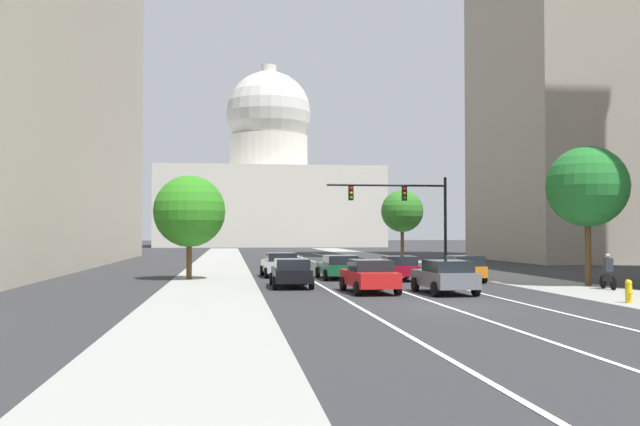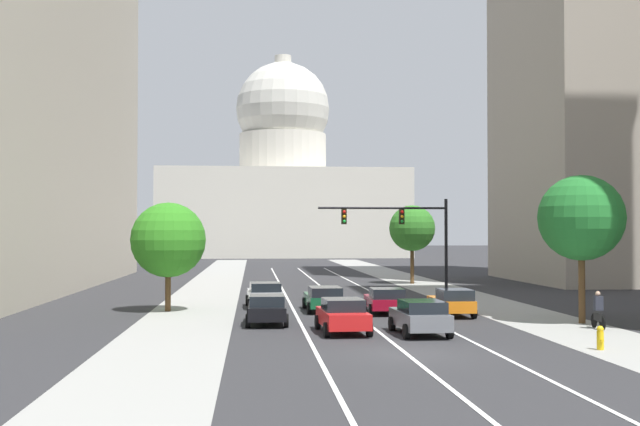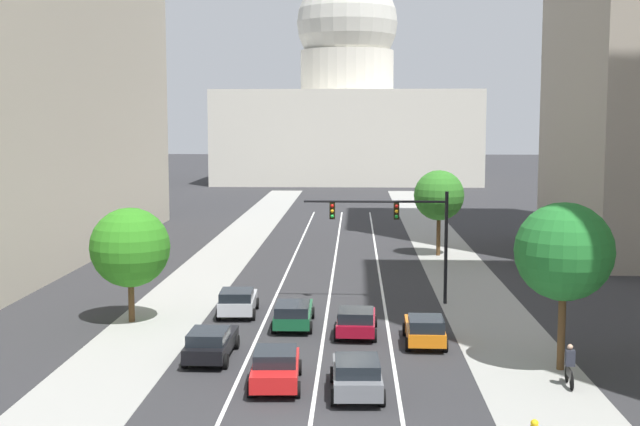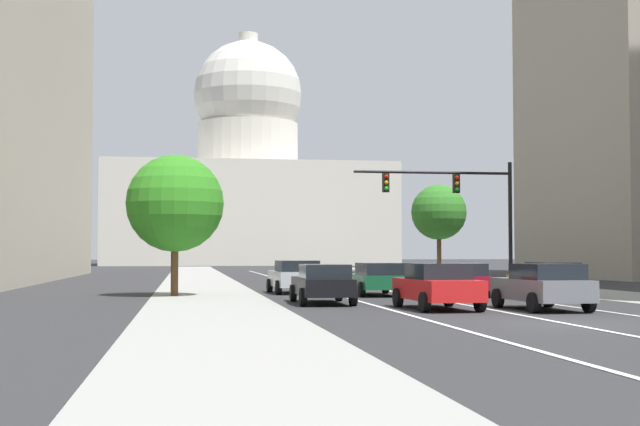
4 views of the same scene
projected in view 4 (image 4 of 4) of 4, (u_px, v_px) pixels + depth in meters
name	position (u px, v px, depth m)	size (l,w,h in m)	color
ground_plane	(325.00, 279.00, 62.48)	(400.00, 400.00, 0.00)	#2B2B2D
sidewalk_left	(200.00, 282.00, 56.22)	(4.71, 130.00, 0.01)	gray
sidewalk_right	(468.00, 281.00, 58.86)	(4.71, 130.00, 0.01)	gray
lane_stripe_left	(309.00, 287.00, 47.18)	(0.16, 90.00, 0.01)	white
lane_stripe_center	(369.00, 287.00, 47.66)	(0.16, 90.00, 0.01)	white
lane_stripe_right	(427.00, 287.00, 48.15)	(0.16, 90.00, 0.01)	white
capitol_building	(248.00, 186.00, 141.96)	(44.17, 26.32, 37.33)	beige
car_black	(322.00, 283.00, 32.02)	(2.01, 4.62, 1.44)	black
car_crimson	(458.00, 279.00, 37.38)	(2.17, 4.33, 1.41)	maroon
car_green	(376.00, 278.00, 38.33)	(2.09, 4.78, 1.42)	#14512D
car_red	(437.00, 285.00, 28.91)	(2.20, 4.35, 1.51)	red
car_silver	(295.00, 276.00, 40.33)	(2.23, 4.10, 1.51)	#B2B5BA
car_gray	(543.00, 286.00, 28.50)	(2.16, 4.27, 1.50)	slate
car_orange	(546.00, 279.00, 36.23)	(2.00, 4.15, 1.47)	orange
traffic_signal_mast	(461.00, 198.00, 45.23)	(8.30, 0.39, 6.53)	black
street_tree_far_right	(439.00, 212.00, 63.12)	(3.94, 3.94, 6.73)	#51381E
street_tree_near_left	(175.00, 204.00, 37.98)	(4.18, 4.18, 6.06)	#51381E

